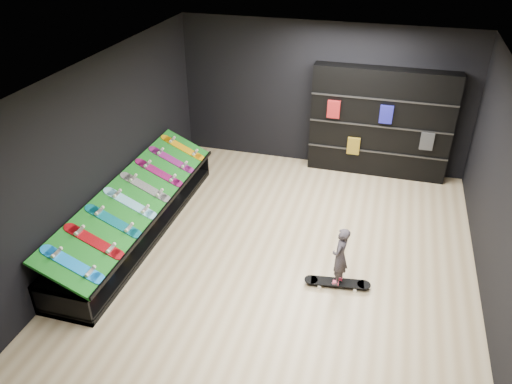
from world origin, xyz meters
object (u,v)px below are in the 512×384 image
(display_rack, at_px, (138,219))
(child, at_px, (339,267))
(floor_skateboard, at_px, (337,284))
(back_shelving, at_px, (380,123))

(display_rack, xyz_separation_m, child, (3.51, -0.52, 0.12))
(floor_skateboard, height_order, child, child)
(display_rack, bearing_deg, back_shelving, 41.38)
(display_rack, bearing_deg, child, -8.36)
(back_shelving, bearing_deg, child, -93.86)
(child, bearing_deg, floor_skateboard, -78.47)
(floor_skateboard, bearing_deg, child, -7.46)
(back_shelving, relative_size, child, 4.93)
(child, bearing_deg, back_shelving, -172.33)
(back_shelving, xyz_separation_m, floor_skateboard, (-0.26, -3.84, -1.06))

